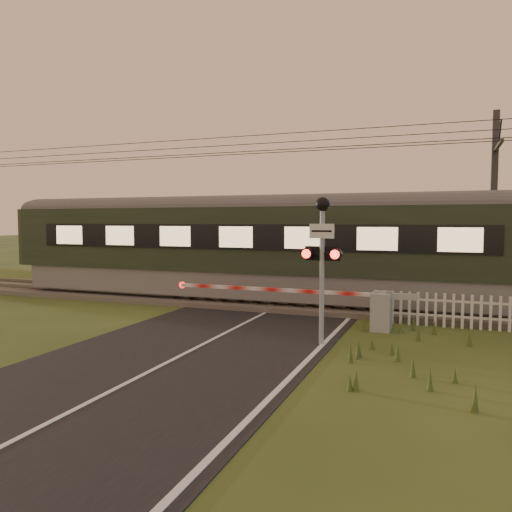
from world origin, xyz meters
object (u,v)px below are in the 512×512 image
at_px(boom_gate, 367,308).
at_px(catenary_mast, 494,206).
at_px(picket_fence, 440,310).
at_px(crossing_signal, 322,244).

distance_m(boom_gate, catenary_mast, 6.87).
bearing_deg(catenary_mast, picket_fence, -111.55).
xyz_separation_m(picket_fence, catenary_mast, (1.63, 4.12, 3.06)).
xyz_separation_m(boom_gate, catenary_mast, (3.55, 5.09, 2.96)).
relative_size(crossing_signal, catenary_mast, 0.53).
bearing_deg(catenary_mast, boom_gate, -124.90).
distance_m(picket_fence, catenary_mast, 5.38).
xyz_separation_m(crossing_signal, catenary_mast, (4.32, 7.32, 1.07)).
bearing_deg(boom_gate, catenary_mast, 55.10).
height_order(crossing_signal, picket_fence, crossing_signal).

